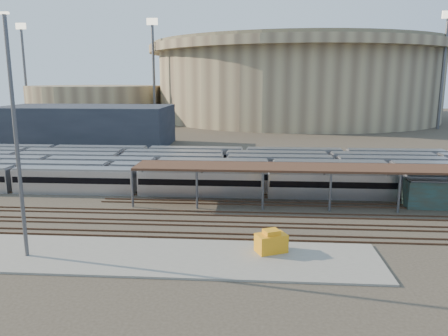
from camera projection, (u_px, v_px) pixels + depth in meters
The scene contains 14 objects.
ground at pixel (191, 211), 56.06m from camera, with size 420.00×420.00×0.00m, color #383026.
apron at pixel (117, 255), 41.74m from camera, with size 50.00×9.00×0.20m, color gray.
subway_trains at pixel (224, 169), 73.58m from camera, with size 129.79×23.90×3.60m.
inspection_shed at pixel (361, 170), 57.41m from camera, with size 60.30×6.00×5.30m.
empty_tracks at pixel (185, 223), 51.16m from camera, with size 170.00×9.62×0.18m.
stadium at pixel (296, 80), 187.80m from camera, with size 124.00×124.00×32.50m.
secondary_arena at pixel (96, 102), 185.99m from camera, with size 56.00×56.00×14.00m, color #988B67.
service_building at pixel (87, 126), 111.31m from camera, with size 42.00×20.00×10.00m, color #1E232D.
floodlight_0 at pixel (154, 68), 161.57m from camera, with size 4.00×1.00×38.40m.
floodlight_1 at pixel (25, 69), 175.27m from camera, with size 4.00×1.00×38.40m.
floodlight_2 at pixel (443, 67), 144.67m from camera, with size 4.00×1.00×38.40m.
floodlight_3 at pixel (219, 71), 209.01m from camera, with size 4.00×1.00×38.40m.
yard_light_pole at pixel (16, 139), 39.30m from camera, with size 0.81×0.36×22.08m.
yellow_equipment at pixel (271, 243), 42.23m from camera, with size 2.86×1.79×1.79m, color orange.
Camera 1 is at (8.12, -53.37, 16.65)m, focal length 35.00 mm.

